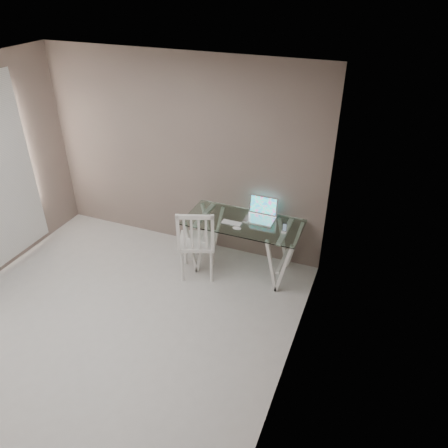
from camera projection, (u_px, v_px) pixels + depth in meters
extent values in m
plane|color=#BAB7B2|center=(98.00, 342.00, 4.82)|extent=(4.50, 4.50, 0.00)
cube|color=white|center=(46.00, 96.00, 3.42)|extent=(4.00, 4.50, 0.02)
cube|color=#74645B|center=(182.00, 155.00, 5.91)|extent=(4.00, 0.02, 2.70)
cube|color=#74645B|center=(282.00, 291.00, 3.49)|extent=(0.02, 4.50, 2.70)
cube|color=silver|center=(244.00, 222.00, 5.58)|extent=(1.50, 0.70, 0.01)
cube|color=silver|center=(205.00, 238.00, 5.95)|extent=(0.24, 0.62, 0.72)
cube|color=silver|center=(283.00, 256.00, 5.60)|extent=(0.24, 0.62, 0.72)
cube|color=silver|center=(197.00, 241.00, 5.64)|extent=(0.60, 0.60, 0.04)
cylinder|color=silver|center=(182.00, 266.00, 5.62)|extent=(0.04, 0.04, 0.48)
cylinder|color=silver|center=(211.00, 266.00, 5.61)|extent=(0.04, 0.04, 0.48)
cylinder|color=silver|center=(185.00, 249.00, 5.94)|extent=(0.04, 0.04, 0.48)
cylinder|color=silver|center=(213.00, 250.00, 5.93)|extent=(0.04, 0.04, 0.48)
cube|color=silver|center=(195.00, 233.00, 5.32)|extent=(0.45, 0.19, 0.52)
cube|color=silver|center=(259.00, 219.00, 5.61)|extent=(0.38, 0.26, 0.02)
cube|color=#19D899|center=(263.00, 205.00, 5.66)|extent=(0.38, 0.05, 0.25)
cube|color=silver|center=(232.00, 223.00, 5.55)|extent=(0.27, 0.12, 0.01)
ellipsoid|color=white|center=(237.00, 228.00, 5.41)|extent=(0.11, 0.07, 0.04)
cube|color=white|center=(284.00, 232.00, 5.36)|extent=(0.06, 0.06, 0.01)
cube|color=black|center=(285.00, 227.00, 5.33)|extent=(0.05, 0.03, 0.11)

